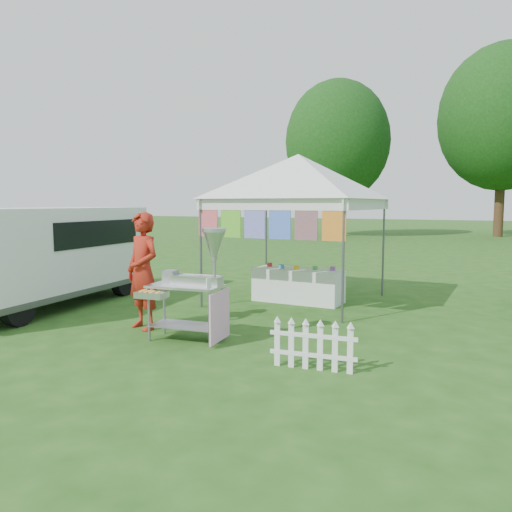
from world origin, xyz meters
The scene contains 9 objects.
ground centered at (0.00, 0.00, 0.00)m, with size 120.00×120.00×0.00m, color #224A15.
canopy_main centered at (0.00, 3.49, 2.99)m, with size 4.24×4.24×3.45m.
tree_left centered at (-6.00, 24.00, 5.83)m, with size 6.40×6.40×9.53m.
tree_mid centered at (3.00, 28.00, 7.14)m, with size 7.60×7.60×11.52m.
donut_cart centered at (-0.12, 0.00, 0.98)m, with size 1.20×0.96×1.66m.
vendor centered at (-1.29, 0.23, 0.94)m, with size 0.68×0.45×1.87m, color #9F2013.
cargo_van centered at (-4.25, 0.87, 1.04)m, with size 2.44×4.83×1.92m.
picket_fence centered at (1.84, -0.39, 0.29)m, with size 1.07×0.17×0.56m.
display_table centered at (0.05, 3.43, 0.34)m, with size 1.80×0.70×0.68m, color white.
Camera 1 is at (3.95, -5.92, 2.01)m, focal length 35.00 mm.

